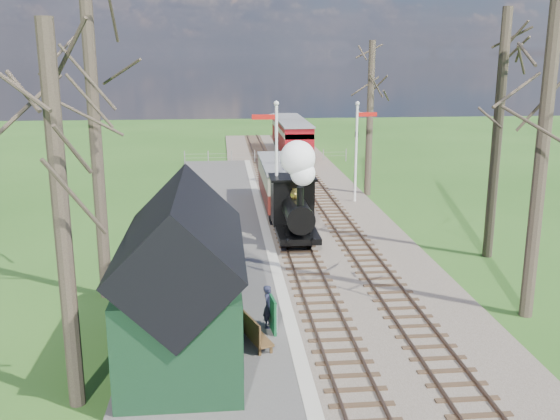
{
  "coord_description": "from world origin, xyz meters",
  "views": [
    {
      "loc": [
        -3.2,
        -11.91,
        8.24
      ],
      "look_at": [
        -0.69,
        14.41,
        1.6
      ],
      "focal_mm": 40.0,
      "sensor_mm": 36.0,
      "label": 1
    }
  ],
  "objects": [
    {
      "name": "fence_line",
      "position": [
        0.3,
        36.0,
        0.55
      ],
      "size": [
        12.6,
        0.08,
        1.0
      ],
      "color": "slate",
      "rests_on": "ground"
    },
    {
      "name": "distant_hills",
      "position": [
        1.4,
        64.38,
        -16.21
      ],
      "size": [
        114.4,
        48.0,
        22.02
      ],
      "color": "#385B23",
      "rests_on": "ground"
    },
    {
      "name": "ballast_bed",
      "position": [
        1.3,
        22.0,
        0.05
      ],
      "size": [
        8.0,
        60.0,
        0.1
      ],
      "primitive_type": "cube",
      "color": "brown",
      "rests_on": "ground"
    },
    {
      "name": "coach",
      "position": [
        0.0,
        20.54,
        1.56
      ],
      "size": [
        2.17,
        7.43,
        2.28
      ],
      "color": "black",
      "rests_on": "ground"
    },
    {
      "name": "semaphore_near",
      "position": [
        -0.77,
        16.0,
        3.62
      ],
      "size": [
        1.22,
        0.24,
        6.22
      ],
      "color": "silver",
      "rests_on": "ground"
    },
    {
      "name": "track_near",
      "position": [
        0.0,
        22.0,
        0.1
      ],
      "size": [
        1.6,
        60.0,
        0.15
      ],
      "color": "brown",
      "rests_on": "ground"
    },
    {
      "name": "coping_strip",
      "position": [
        -1.2,
        14.0,
        0.1
      ],
      "size": [
        0.4,
        44.0,
        0.21
      ],
      "primitive_type": "cube",
      "color": "#B2AD9E",
      "rests_on": "ground"
    },
    {
      "name": "station_shed",
      "position": [
        -4.3,
        4.0,
        2.27
      ],
      "size": [
        3.25,
        6.3,
        4.78
      ],
      "color": "black",
      "rests_on": "platform"
    },
    {
      "name": "person",
      "position": [
        -1.88,
        5.52,
        0.86
      ],
      "size": [
        0.48,
        0.57,
        1.32
      ],
      "primitive_type": "imported",
      "rotation": [
        0.0,
        0.0,
        1.17
      ],
      "color": "#1B1D31",
      "rests_on": "platform"
    },
    {
      "name": "red_carriage_a",
      "position": [
        2.6,
        36.29,
        1.66
      ],
      "size": [
        2.31,
        5.73,
        2.43
      ],
      "color": "black",
      "rests_on": "ground"
    },
    {
      "name": "red_carriage_b",
      "position": [
        2.6,
        41.79,
        1.66
      ],
      "size": [
        2.31,
        5.73,
        2.43
      ],
      "color": "black",
      "rests_on": "ground"
    },
    {
      "name": "track_far",
      "position": [
        2.6,
        22.0,
        0.1
      ],
      "size": [
        1.6,
        60.0,
        0.15
      ],
      "color": "brown",
      "rests_on": "ground"
    },
    {
      "name": "bare_trees",
      "position": [
        1.33,
        10.1,
        5.21
      ],
      "size": [
        15.51,
        22.39,
        12.0
      ],
      "color": "#382D23",
      "rests_on": "ground"
    },
    {
      "name": "bench",
      "position": [
        -2.44,
        4.35,
        0.62
      ],
      "size": [
        0.95,
        1.65,
        0.91
      ],
      "color": "#4B341B",
      "rests_on": "platform"
    },
    {
      "name": "locomotive",
      "position": [
        -0.01,
        14.47,
        2.14
      ],
      "size": [
        1.86,
        4.34,
        4.65
      ],
      "color": "black",
      "rests_on": "ground"
    },
    {
      "name": "semaphore_far",
      "position": [
        4.37,
        22.0,
        3.35
      ],
      "size": [
        1.22,
        0.24,
        5.72
      ],
      "color": "silver",
      "rests_on": "ground"
    },
    {
      "name": "platform",
      "position": [
        -3.5,
        14.0,
        0.1
      ],
      "size": [
        5.0,
        44.0,
        0.2
      ],
      "primitive_type": "cube",
      "color": "#474442",
      "rests_on": "ground"
    },
    {
      "name": "sign_board",
      "position": [
        -1.77,
        5.16,
        0.73
      ],
      "size": [
        0.18,
        0.73,
        1.06
      ],
      "color": "#0F4724",
      "rests_on": "platform"
    }
  ]
}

